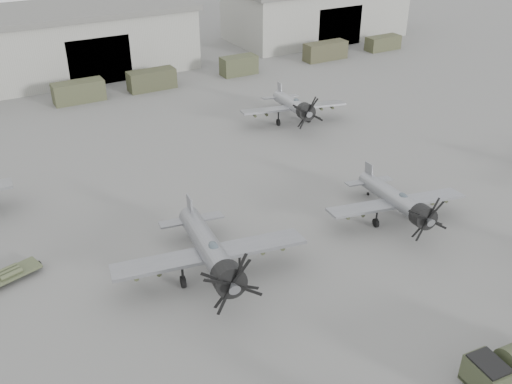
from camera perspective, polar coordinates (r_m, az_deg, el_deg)
ground at (r=34.45m, az=12.44°, el=-15.75°), size 220.00×220.00×0.00m
hangar_center at (r=83.40m, az=-16.78°, el=14.46°), size 29.00×14.80×8.70m
hangar_right at (r=98.78m, az=5.96°, el=17.66°), size 29.00×14.80×8.70m
support_truck_3 at (r=72.15m, az=-17.31°, el=9.56°), size 6.02×2.20×2.47m
support_truck_4 at (r=74.42m, az=-10.39°, el=10.99°), size 6.01×2.20×2.47m
support_truck_5 at (r=79.12m, az=-1.73°, el=12.54°), size 4.95×2.20×2.49m
support_truck_6 at (r=86.46m, az=6.96°, el=13.83°), size 6.62×2.20×2.57m
support_truck_7 at (r=93.20m, az=12.58°, el=14.34°), size 5.58×2.20×2.11m
aircraft_mid_1 at (r=37.49m, az=-4.49°, el=-6.02°), size 13.18×11.86×5.23m
aircraft_mid_2 at (r=45.01m, az=14.07°, el=-0.90°), size 11.21×10.09×4.45m
aircraft_far_1 at (r=62.22m, az=3.87°, el=8.61°), size 11.69×10.52×4.65m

